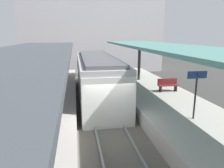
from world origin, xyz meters
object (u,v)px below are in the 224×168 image
(commuter_train, at_px, (97,77))
(passenger_mid_platform, at_px, (122,72))
(platform_sign, at_px, (196,84))
(platform_bench, at_px, (168,85))

(commuter_train, xyz_separation_m, passenger_mid_platform, (2.14, 1.01, 0.11))
(platform_sign, distance_m, passenger_mid_platform, 8.05)
(commuter_train, distance_m, platform_sign, 7.83)
(platform_sign, bearing_deg, platform_bench, 79.24)
(platform_bench, bearing_deg, passenger_mid_platform, 128.52)
(passenger_mid_platform, bearing_deg, platform_sign, -78.74)
(commuter_train, distance_m, passenger_mid_platform, 2.37)
(commuter_train, xyz_separation_m, platform_sign, (3.70, -6.84, 0.90))
(commuter_train, relative_size, passenger_mid_platform, 6.92)
(platform_bench, bearing_deg, commuter_train, 155.61)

